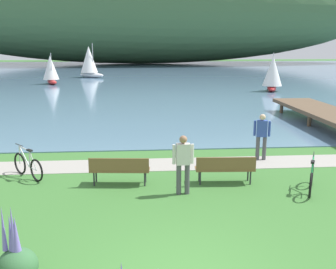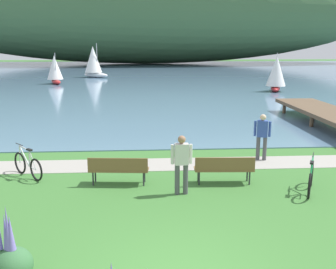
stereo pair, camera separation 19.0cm
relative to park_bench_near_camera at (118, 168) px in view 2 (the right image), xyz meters
name	(u,v)px [view 2 (the right image)]	position (x,y,z in m)	size (l,w,h in m)	color
bay_water	(147,74)	(1.33, 43.85, -0.50)	(180.00, 80.00, 0.04)	#5B7F9E
distant_hillside	(145,8)	(1.39, 73.79, 10.75)	(101.11, 28.00, 22.47)	#42663D
shoreline_path	(160,164)	(1.33, 1.95, -0.52)	(60.00, 1.50, 0.01)	#A39E93
park_bench_near_camera	(118,168)	(0.00, 0.00, 0.00)	(1.84, 0.64, 0.88)	brown
park_bench_further_along	(224,168)	(3.20, -0.15, 0.00)	(1.82, 0.57, 0.88)	brown
bicycle_leaning_near_bench	(311,179)	(5.55, -0.97, -0.12)	(0.84, 1.61, 1.01)	black
bicycle_beside_path	(28,165)	(-2.94, 0.89, -0.12)	(1.25, 1.34, 1.01)	black
person_at_shoreline	(262,134)	(5.08, 2.27, 0.46)	(0.58, 0.33, 1.71)	#4C4C51
person_on_the_grass	(182,161)	(1.82, -0.88, 0.46)	(0.61, 0.24, 1.71)	#4C4C51
echium_bush_mid_cluster	(12,262)	(-1.60, -4.95, -0.12)	(0.72, 0.72, 1.50)	#386B3D
sailboat_nearest_to_shore	(93,61)	(-5.31, 38.91, 1.49)	(3.56, 3.00, 4.19)	white
sailboat_mid_bay	(55,69)	(-8.39, 30.98, 1.04)	(2.14, 2.83, 3.23)	#B22323
sailboat_toward_hillside	(276,73)	(12.51, 22.84, 1.10)	(2.14, 2.98, 3.37)	#B22323
pier_dock	(331,114)	(10.33, 7.85, 0.17)	(2.40, 10.00, 0.80)	brown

